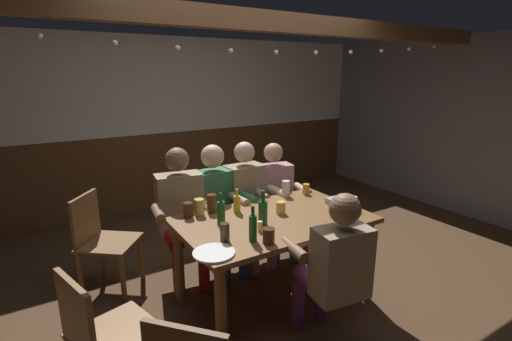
# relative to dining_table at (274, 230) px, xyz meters

# --- Properties ---
(ground_plane) EXTENTS (7.98, 7.98, 0.00)m
(ground_plane) POSITION_rel_dining_table_xyz_m (0.00, 0.10, -0.64)
(ground_plane) COLOR #4C331E
(back_wall_upper) EXTENTS (6.65, 0.12, 1.30)m
(back_wall_upper) POSITION_rel_dining_table_xyz_m (0.00, 2.79, 1.09)
(back_wall_upper) COLOR silver
(back_wall_wainscot) EXTENTS (6.65, 0.12, 1.08)m
(back_wall_wainscot) POSITION_rel_dining_table_xyz_m (0.00, 2.79, -0.10)
(back_wall_wainscot) COLOR brown
(back_wall_wainscot) RESTS_ON ground_plane
(side_wall_concrete) EXTENTS (0.12, 5.26, 2.37)m
(side_wall_concrete) POSITION_rel_dining_table_xyz_m (3.38, 0.10, 0.55)
(side_wall_concrete) COLOR gray
(side_wall_concrete) RESTS_ON ground_plane
(ceiling_beam) EXTENTS (5.98, 0.14, 0.16)m
(ceiling_beam) POSITION_rel_dining_table_xyz_m (0.00, 0.35, 1.65)
(ceiling_beam) COLOR brown
(dining_table) EXTENTS (1.54, 0.95, 0.75)m
(dining_table) POSITION_rel_dining_table_xyz_m (0.00, 0.00, 0.00)
(dining_table) COLOR brown
(dining_table) RESTS_ON ground_plane
(person_0) EXTENTS (0.58, 0.56, 1.25)m
(person_0) POSITION_rel_dining_table_xyz_m (-0.53, 0.71, 0.05)
(person_0) COLOR #997F60
(person_0) RESTS_ON ground_plane
(person_1) EXTENTS (0.54, 0.55, 1.25)m
(person_1) POSITION_rel_dining_table_xyz_m (-0.17, 0.70, 0.05)
(person_1) COLOR #33724C
(person_1) RESTS_ON ground_plane
(person_2) EXTENTS (0.53, 0.52, 1.24)m
(person_2) POSITION_rel_dining_table_xyz_m (0.17, 0.71, 0.04)
(person_2) COLOR #997F60
(person_2) RESTS_ON ground_plane
(person_3) EXTENTS (0.58, 0.56, 1.19)m
(person_3) POSITION_rel_dining_table_xyz_m (0.50, 0.70, 0.02)
(person_3) COLOR #B78493
(person_3) RESTS_ON ground_plane
(person_4) EXTENTS (0.54, 0.56, 1.17)m
(person_4) POSITION_rel_dining_table_xyz_m (0.01, -0.69, 0.01)
(person_4) COLOR #997F60
(person_4) RESTS_ON ground_plane
(chair_empty_near_right) EXTENTS (0.62, 0.62, 0.88)m
(chair_empty_near_right) POSITION_rel_dining_table_xyz_m (-1.20, 0.94, -0.16)
(chair_empty_near_right) COLOR brown
(chair_empty_near_right) RESTS_ON ground_plane
(chair_empty_near_left) EXTENTS (0.54, 0.54, 0.88)m
(chair_empty_near_left) POSITION_rel_dining_table_xyz_m (-1.42, -0.40, -0.16)
(chair_empty_near_left) COLOR brown
(chair_empty_near_left) RESTS_ON ground_plane
(table_candle) EXTENTS (0.04, 0.04, 0.08)m
(table_candle) POSITION_rel_dining_table_xyz_m (-0.24, -0.17, 0.15)
(table_candle) COLOR #F9E08C
(table_candle) RESTS_ON dining_table
(condiment_caddy) EXTENTS (0.14, 0.10, 0.05)m
(condiment_caddy) POSITION_rel_dining_table_xyz_m (0.66, 0.00, 0.13)
(condiment_caddy) COLOR #B2B7BC
(condiment_caddy) RESTS_ON dining_table
(plate_0) EXTENTS (0.28, 0.28, 0.01)m
(plate_0) POSITION_rel_dining_table_xyz_m (-0.69, -0.31, 0.12)
(plate_0) COLOR white
(plate_0) RESTS_ON dining_table
(bottle_0) EXTENTS (0.06, 0.06, 0.26)m
(bottle_0) POSITION_rel_dining_table_xyz_m (-0.43, 0.10, 0.21)
(bottle_0) COLOR #195923
(bottle_0) RESTS_ON dining_table
(bottle_1) EXTENTS (0.07, 0.07, 0.28)m
(bottle_1) POSITION_rel_dining_table_xyz_m (-0.15, -0.07, 0.22)
(bottle_1) COLOR #195923
(bottle_1) RESTS_ON dining_table
(bottle_2) EXTENTS (0.06, 0.06, 0.20)m
(bottle_2) POSITION_rel_dining_table_xyz_m (-0.19, 0.28, 0.19)
(bottle_2) COLOR gold
(bottle_2) RESTS_ON dining_table
(bottle_3) EXTENTS (0.06, 0.06, 0.26)m
(bottle_3) POSITION_rel_dining_table_xyz_m (-0.37, -0.28, 0.21)
(bottle_3) COLOR #195923
(bottle_3) RESTS_ON dining_table
(pint_glass_0) EXTENTS (0.06, 0.06, 0.12)m
(pint_glass_0) POSITION_rel_dining_table_xyz_m (0.68, -0.21, 0.17)
(pint_glass_0) COLOR white
(pint_glass_0) RESTS_ON dining_table
(pint_glass_1) EXTENTS (0.08, 0.08, 0.10)m
(pint_glass_1) POSITION_rel_dining_table_xyz_m (0.11, 0.05, 0.16)
(pint_glass_1) COLOR #E5C64C
(pint_glass_1) RESTS_ON dining_table
(pint_glass_2) EXTENTS (0.07, 0.07, 0.10)m
(pint_glass_2) POSITION_rel_dining_table_xyz_m (0.61, 0.34, 0.16)
(pint_glass_2) COLOR gold
(pint_glass_2) RESTS_ON dining_table
(pint_glass_3) EXTENTS (0.08, 0.08, 0.12)m
(pint_glass_3) POSITION_rel_dining_table_xyz_m (-0.59, 0.38, 0.17)
(pint_glass_3) COLOR #4C2D19
(pint_glass_3) RESTS_ON dining_table
(pint_glass_4) EXTENTS (0.08, 0.08, 0.11)m
(pint_glass_4) POSITION_rel_dining_table_xyz_m (-0.29, -0.36, 0.16)
(pint_glass_4) COLOR #4C2D19
(pint_glass_4) RESTS_ON dining_table
(pint_glass_5) EXTENTS (0.08, 0.08, 0.15)m
(pint_glass_5) POSITION_rel_dining_table_xyz_m (0.41, 0.40, 0.18)
(pint_glass_5) COLOR white
(pint_glass_5) RESTS_ON dining_table
(pint_glass_6) EXTENTS (0.07, 0.07, 0.14)m
(pint_glass_6) POSITION_rel_dining_table_xyz_m (-0.54, -0.18, 0.18)
(pint_glass_6) COLOR #4C2D19
(pint_glass_6) RESTS_ON dining_table
(pint_glass_7) EXTENTS (0.08, 0.08, 0.14)m
(pint_glass_7) POSITION_rel_dining_table_xyz_m (-0.49, 0.38, 0.18)
(pint_glass_7) COLOR #E5C64C
(pint_glass_7) RESTS_ON dining_table
(pint_glass_8) EXTENTS (0.08, 0.08, 0.16)m
(pint_glass_8) POSITION_rel_dining_table_xyz_m (-0.38, 0.38, 0.19)
(pint_glass_8) COLOR #4C2D19
(pint_glass_8) RESTS_ON dining_table
(string_lights) EXTENTS (4.69, 0.04, 0.15)m
(string_lights) POSITION_rel_dining_table_xyz_m (0.00, 0.30, 1.46)
(string_lights) COLOR #F9EAB2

